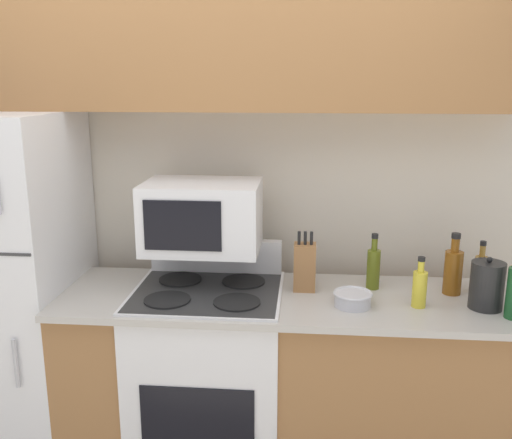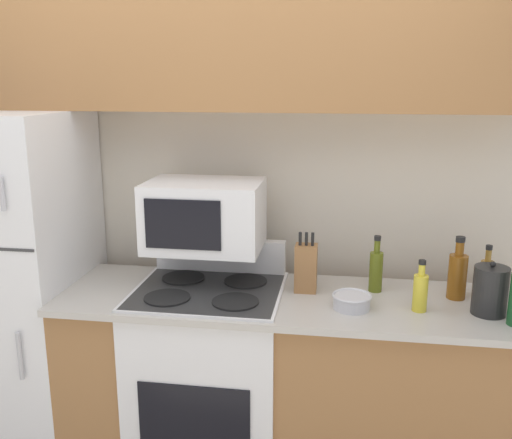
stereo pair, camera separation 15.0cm
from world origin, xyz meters
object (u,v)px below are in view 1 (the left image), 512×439
(bottle_whiskey, at_px, (453,270))
(bowl, at_px, (353,298))
(bottle_cooking_spray, at_px, (420,287))
(stove, at_px, (209,380))
(microwave, at_px, (202,216))
(refrigerator, at_px, (8,293))
(knife_block, at_px, (305,267))
(kettle, at_px, (487,285))
(bottle_olive_oil, at_px, (373,267))
(bottle_vinegar, at_px, (480,272))

(bottle_whiskey, bearing_deg, bowl, -157.56)
(bottle_whiskey, bearing_deg, bottle_cooking_spray, -136.21)
(stove, distance_m, microwave, 0.77)
(refrigerator, relative_size, microwave, 3.27)
(refrigerator, distance_m, bottle_whiskey, 2.08)
(bowl, distance_m, bottle_cooking_spray, 0.28)
(knife_block, bearing_deg, kettle, -10.76)
(refrigerator, relative_size, stove, 1.58)
(microwave, distance_m, kettle, 1.26)
(stove, distance_m, bottle_cooking_spray, 1.06)
(stove, relative_size, kettle, 4.81)
(refrigerator, xyz_separation_m, bottle_olive_oil, (1.73, 0.06, 0.16))
(refrigerator, height_order, bottle_olive_oil, refrigerator)
(microwave, height_order, bottle_whiskey, microwave)
(refrigerator, bearing_deg, knife_block, 0.68)
(bottle_vinegar, bearing_deg, refrigerator, -178.53)
(stove, bearing_deg, knife_block, 10.06)
(stove, bearing_deg, refrigerator, 176.47)
(stove, distance_m, bottle_olive_oil, 0.93)
(stove, xyz_separation_m, bottle_olive_oil, (0.75, 0.13, 0.54))
(knife_block, bearing_deg, bottle_vinegar, 2.89)
(bottle_cooking_spray, height_order, kettle, kettle)
(microwave, relative_size, kettle, 2.32)
(bowl, bearing_deg, microwave, 163.76)
(bottle_vinegar, relative_size, bottle_whiskey, 0.86)
(bottle_olive_oil, height_order, bottle_whiskey, bottle_whiskey)
(microwave, xyz_separation_m, bottle_whiskey, (1.13, -0.01, -0.22))
(microwave, bearing_deg, kettle, -7.79)
(kettle, bearing_deg, bottle_olive_oil, 156.72)
(microwave, xyz_separation_m, bottle_vinegar, (1.26, 0.02, -0.24))
(stove, relative_size, bottle_whiskey, 3.87)
(microwave, bearing_deg, stove, -71.30)
(bottle_cooking_spray, bearing_deg, microwave, 169.42)
(stove, distance_m, kettle, 1.31)
(microwave, height_order, bottle_cooking_spray, microwave)
(bottle_olive_oil, bearing_deg, bottle_cooking_spray, -49.81)
(bottle_olive_oil, bearing_deg, bottle_whiskey, -5.52)
(bottle_vinegar, bearing_deg, bottle_olive_oil, 179.02)
(stove, height_order, bottle_whiskey, bottle_whiskey)
(bottle_olive_oil, bearing_deg, microwave, -178.24)
(stove, xyz_separation_m, bottle_whiskey, (1.09, 0.09, 0.55))
(stove, height_order, bottle_olive_oil, bottle_olive_oil)
(bottle_vinegar, bearing_deg, stove, -174.53)
(refrigerator, height_order, bottle_cooking_spray, refrigerator)
(kettle, bearing_deg, stove, 176.78)
(knife_block, xyz_separation_m, bottle_olive_oil, (0.31, 0.05, -0.01))
(microwave, relative_size, bottle_cooking_spray, 2.38)
(bottle_vinegar, xyz_separation_m, kettle, (-0.03, -0.18, 0.01))
(knife_block, bearing_deg, microwave, 177.11)
(bottle_whiskey, bearing_deg, bottle_vinegar, 11.36)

